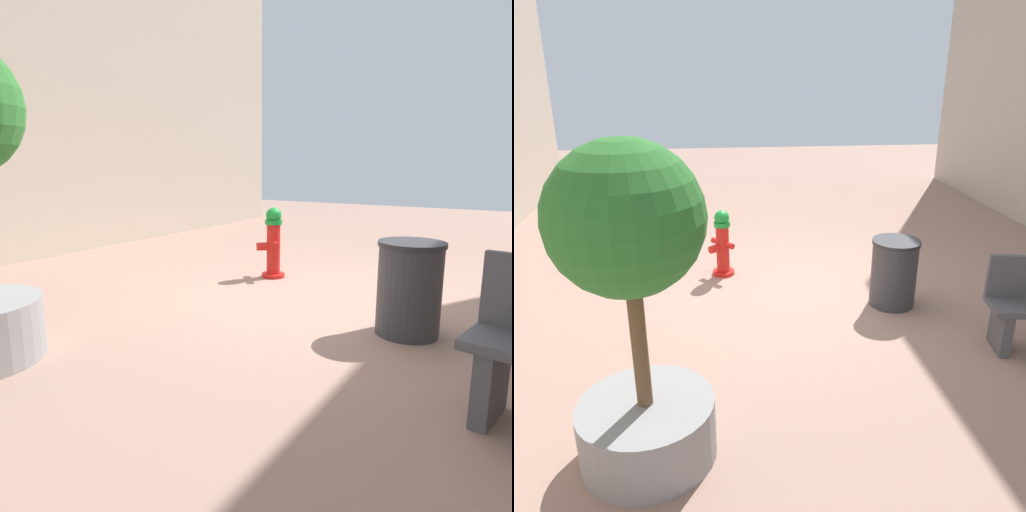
# 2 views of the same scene
# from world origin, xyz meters

# --- Properties ---
(ground_plane) EXTENTS (23.40, 23.40, 0.00)m
(ground_plane) POSITION_xyz_m (0.00, 0.00, 0.00)
(ground_plane) COLOR #9E7A6B
(fire_hydrant) EXTENTS (0.36, 0.36, 0.91)m
(fire_hydrant) POSITION_xyz_m (0.88, -0.62, 0.46)
(fire_hydrant) COLOR red
(fire_hydrant) RESTS_ON ground_plane
(trash_bin) EXTENTS (0.56, 0.56, 0.81)m
(trash_bin) POSITION_xyz_m (-1.12, 0.52, 0.41)
(trash_bin) COLOR #38383D
(trash_bin) RESTS_ON ground_plane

